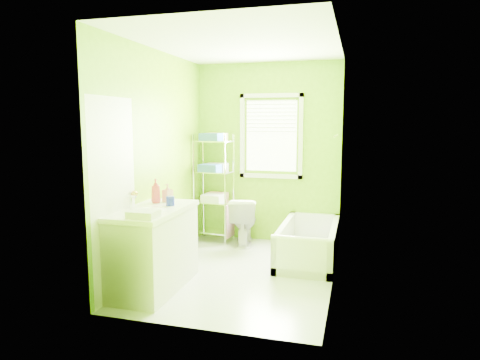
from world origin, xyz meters
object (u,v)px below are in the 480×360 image
(toilet, at_px, (244,221))
(wire_shelf_unit, at_px, (215,176))
(bathtub, at_px, (308,248))
(vanity, at_px, (153,246))

(toilet, height_order, wire_shelf_unit, wire_shelf_unit)
(bathtub, height_order, toilet, toilet)
(vanity, height_order, wire_shelf_unit, wire_shelf_unit)
(bathtub, distance_m, vanity, 2.05)
(bathtub, bearing_deg, wire_shelf_unit, 160.22)
(toilet, distance_m, vanity, 1.93)
(bathtub, xyz_separation_m, vanity, (-1.47, -1.39, 0.31))
(vanity, bearing_deg, bathtub, 43.52)
(toilet, xyz_separation_m, wire_shelf_unit, (-0.45, 0.04, 0.63))
(wire_shelf_unit, bearing_deg, toilet, -5.67)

